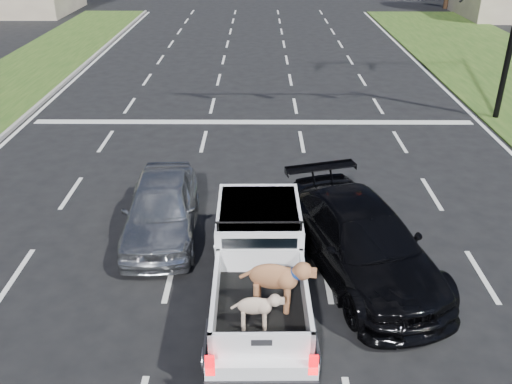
# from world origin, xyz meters

# --- Properties ---
(ground) EXTENTS (160.00, 160.00, 0.00)m
(ground) POSITION_xyz_m (0.00, 0.00, 0.00)
(ground) COLOR black
(ground) RESTS_ON ground
(road_markings) EXTENTS (17.75, 60.00, 0.01)m
(road_markings) POSITION_xyz_m (0.00, 6.56, 0.01)
(road_markings) COLOR silver
(road_markings) RESTS_ON ground
(pickup_truck) EXTENTS (2.00, 5.17, 1.93)m
(pickup_truck) POSITION_xyz_m (0.25, -0.91, 0.90)
(pickup_truck) COLOR black
(pickup_truck) RESTS_ON ground
(silver_sedan) EXTENTS (1.99, 4.42, 1.47)m
(silver_sedan) POSITION_xyz_m (-2.20, 1.79, 0.74)
(silver_sedan) COLOR #ADB1B5
(silver_sedan) RESTS_ON ground
(black_coupe) EXTENTS (3.64, 5.85, 1.58)m
(black_coupe) POSITION_xyz_m (2.52, 0.22, 0.79)
(black_coupe) COLOR black
(black_coupe) RESTS_ON ground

